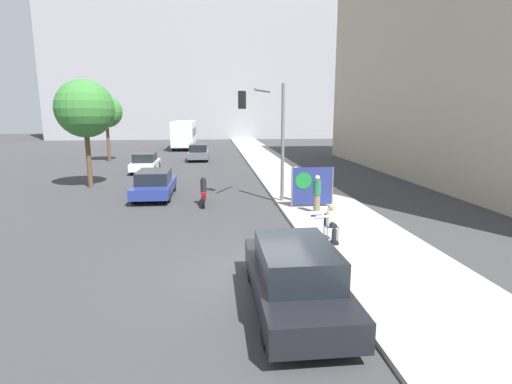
% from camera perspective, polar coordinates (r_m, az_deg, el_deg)
% --- Properties ---
extents(ground_plane, '(160.00, 160.00, 0.00)m').
position_cam_1_polar(ground_plane, '(10.98, 0.65, -11.87)').
color(ground_plane, '#38383A').
extents(sidewalk_curb, '(3.94, 90.00, 0.13)m').
position_cam_1_polar(sidewalk_curb, '(25.86, 4.95, 1.73)').
color(sidewalk_curb, '#A8A399').
rests_on(sidewalk_curb, ground_plane).
extents(building_backdrop_far, '(52.00, 12.00, 30.31)m').
position_cam_1_polar(building_backdrop_far, '(73.98, -7.11, 19.56)').
color(building_backdrop_far, '#99999E').
rests_on(building_backdrop_far, ground_plane).
extents(building_backdrop_right, '(10.00, 32.00, 18.91)m').
position_cam_1_polar(building_backdrop_right, '(30.68, 30.51, 19.40)').
color(building_backdrop_right, tan).
rests_on(building_backdrop_right, ground_plane).
extents(seated_protester, '(0.97, 0.77, 1.23)m').
position_cam_1_polar(seated_protester, '(13.44, 10.69, -4.13)').
color(seated_protester, '#474C56').
rests_on(seated_protester, sidewalk_curb).
extents(jogger_on_sidewalk, '(0.34, 0.34, 1.62)m').
position_cam_1_polar(jogger_on_sidewalk, '(17.07, 8.70, -0.26)').
color(jogger_on_sidewalk, '#756651').
rests_on(jogger_on_sidewalk, sidewalk_curb).
extents(pedestrian_behind, '(0.34, 0.34, 1.67)m').
position_cam_1_polar(pedestrian_behind, '(19.28, 5.67, 1.22)').
color(pedestrian_behind, '#756651').
rests_on(pedestrian_behind, sidewalk_curb).
extents(protest_banner, '(1.93, 0.06, 1.80)m').
position_cam_1_polar(protest_banner, '(18.13, 8.00, 0.86)').
color(protest_banner, slate).
rests_on(protest_banner, sidewalk_curb).
extents(traffic_light_pole, '(2.13, 1.90, 5.52)m').
position_cam_1_polar(traffic_light_pole, '(19.27, 1.60, 9.72)').
color(traffic_light_pole, slate).
rests_on(traffic_light_pole, sidewalk_curb).
extents(parked_car_curbside, '(1.81, 4.79, 1.53)m').
position_cam_1_polar(parked_car_curbside, '(9.07, 5.54, -11.86)').
color(parked_car_curbside, black).
rests_on(parked_car_curbside, ground_plane).
extents(car_on_road_nearest, '(1.84, 4.74, 1.41)m').
position_cam_1_polar(car_on_road_nearest, '(21.36, -14.29, 1.17)').
color(car_on_road_nearest, navy).
rests_on(car_on_road_nearest, ground_plane).
extents(car_on_road_midblock, '(1.73, 4.11, 1.42)m').
position_cam_1_polar(car_on_road_midblock, '(30.69, -15.52, 4.07)').
color(car_on_road_midblock, white).
rests_on(car_on_road_midblock, ground_plane).
extents(car_on_road_distant, '(1.81, 4.27, 1.50)m').
position_cam_1_polar(car_on_road_distant, '(37.40, -8.23, 5.63)').
color(car_on_road_distant, '#565B60').
rests_on(car_on_road_distant, ground_plane).
extents(city_bus_on_road, '(2.50, 10.08, 3.32)m').
position_cam_1_polar(city_bus_on_road, '(50.79, -10.20, 8.32)').
color(city_bus_on_road, silver).
rests_on(city_bus_on_road, ground_plane).
extents(motorcycle_on_road, '(0.28, 2.05, 1.34)m').
position_cam_1_polar(motorcycle_on_road, '(19.14, -7.49, -0.14)').
color(motorcycle_on_road, maroon).
rests_on(motorcycle_on_road, ground_plane).
extents(street_tree_near_curb, '(3.27, 3.27, 6.19)m').
position_cam_1_polar(street_tree_near_curb, '(25.11, -23.28, 10.84)').
color(street_tree_near_curb, brown).
rests_on(street_tree_near_curb, ground_plane).
extents(street_tree_midblock, '(2.81, 2.81, 5.84)m').
position_cam_1_polar(street_tree_midblock, '(38.57, -20.62, 10.64)').
color(street_tree_midblock, brown).
rests_on(street_tree_midblock, ground_plane).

